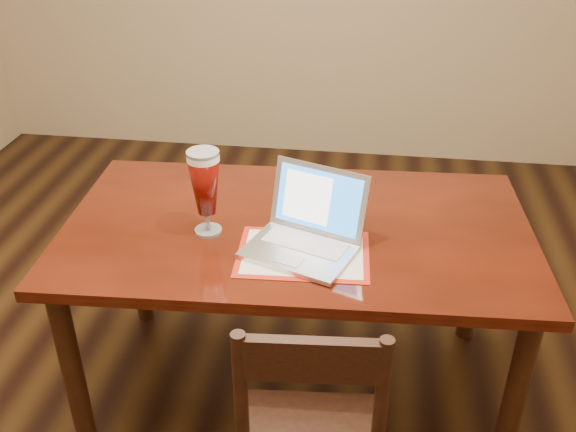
# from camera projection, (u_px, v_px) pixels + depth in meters

# --- Properties ---
(ground) EXTENTS (5.00, 5.00, 0.00)m
(ground) POSITION_uv_depth(u_px,v_px,m) (221.00, 383.00, 2.82)
(ground) COLOR black
(ground) RESTS_ON ground
(dining_table) EXTENTS (1.79, 1.07, 1.14)m
(dining_table) POSITION_uv_depth(u_px,v_px,m) (294.00, 245.00, 2.44)
(dining_table) COLOR #491409
(dining_table) RESTS_ON ground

